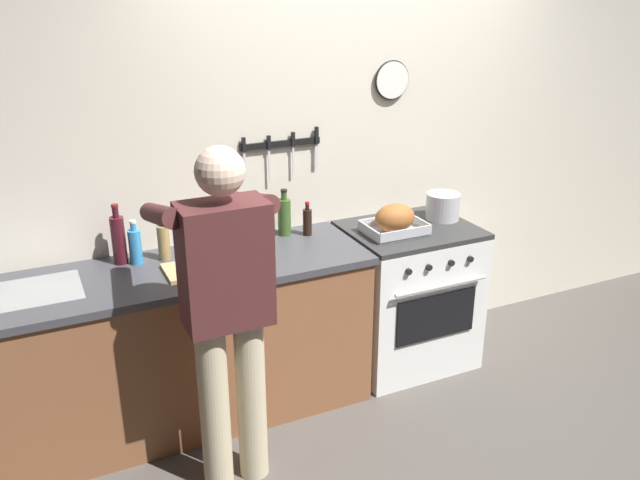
% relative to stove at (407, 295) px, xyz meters
% --- Properties ---
extents(ground_plane, '(8.00, 8.00, 0.00)m').
position_rel_stove_xyz_m(ground_plane, '(-0.22, -0.99, -0.45)').
color(ground_plane, '#4C4742').
extents(wall_back, '(6.00, 0.13, 2.60)m').
position_rel_stove_xyz_m(wall_back, '(-0.22, 0.36, 0.85)').
color(wall_back, beige).
rests_on(wall_back, ground).
extents(counter_block, '(2.03, 0.65, 0.90)m').
position_rel_stove_xyz_m(counter_block, '(-1.43, 0.00, 0.01)').
color(counter_block, brown).
rests_on(counter_block, ground).
extents(stove, '(0.76, 0.67, 0.90)m').
position_rel_stove_xyz_m(stove, '(0.00, 0.00, 0.00)').
color(stove, white).
rests_on(stove, ground).
extents(person_cook, '(0.51, 0.63, 1.66)m').
position_rel_stove_xyz_m(person_cook, '(-1.33, -0.57, 0.50)').
color(person_cook, '#C6B793').
rests_on(person_cook, ground).
extents(roasting_pan, '(0.35, 0.26, 0.18)m').
position_rel_stove_xyz_m(roasting_pan, '(-0.14, -0.04, 0.53)').
color(roasting_pan, '#B7B7BC').
rests_on(roasting_pan, stove).
extents(stock_pot, '(0.21, 0.21, 0.16)m').
position_rel_stove_xyz_m(stock_pot, '(0.26, 0.05, 0.53)').
color(stock_pot, '#B7B7BC').
rests_on(stock_pot, stove).
extents(cutting_board, '(0.36, 0.24, 0.02)m').
position_rel_stove_xyz_m(cutting_board, '(-1.31, -0.07, 0.46)').
color(cutting_board, tan).
rests_on(cutting_board, counter_block).
extents(bottle_wine_red, '(0.07, 0.07, 0.32)m').
position_rel_stove_xyz_m(bottle_wine_red, '(-1.66, 0.19, 0.59)').
color(bottle_wine_red, '#47141E').
rests_on(bottle_wine_red, counter_block).
extents(bottle_olive_oil, '(0.08, 0.08, 0.27)m').
position_rel_stove_xyz_m(bottle_olive_oil, '(-0.73, 0.22, 0.56)').
color(bottle_olive_oil, '#385623').
rests_on(bottle_olive_oil, counter_block).
extents(bottle_hot_sauce, '(0.05, 0.05, 0.17)m').
position_rel_stove_xyz_m(bottle_hot_sauce, '(-1.03, 0.25, 0.52)').
color(bottle_hot_sauce, red).
rests_on(bottle_hot_sauce, counter_block).
extents(bottle_vinegar, '(0.06, 0.06, 0.24)m').
position_rel_stove_xyz_m(bottle_vinegar, '(-1.44, 0.14, 0.55)').
color(bottle_vinegar, '#997F4C').
rests_on(bottle_vinegar, counter_block).
extents(bottle_dish_soap, '(0.07, 0.07, 0.24)m').
position_rel_stove_xyz_m(bottle_dish_soap, '(-1.59, 0.15, 0.55)').
color(bottle_dish_soap, '#338CCC').
rests_on(bottle_dish_soap, counter_block).
extents(bottle_soy_sauce, '(0.05, 0.05, 0.20)m').
position_rel_stove_xyz_m(bottle_soy_sauce, '(-0.61, 0.15, 0.53)').
color(bottle_soy_sauce, black).
rests_on(bottle_soy_sauce, counter_block).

